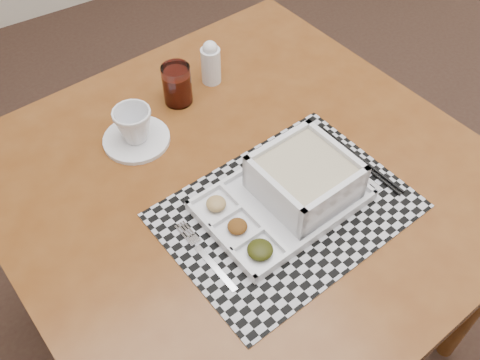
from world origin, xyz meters
The scene contains 11 objects.
floor centered at (0.00, 0.00, 0.00)m, with size 5.00×5.00×0.00m, color #321F19.
dining_table centered at (-0.59, 0.45, 0.66)m, with size 1.09×1.09×0.74m.
placemat centered at (-0.57, 0.32, 0.74)m, with size 0.48×0.35×0.00m, color #A8A8AF.
serving_tray centered at (-0.53, 0.34, 0.78)m, with size 0.34×0.25×0.09m.
fork centered at (-0.76, 0.31, 0.74)m, with size 0.04×0.19×0.00m.
spoon centered at (-0.39, 0.39, 0.75)m, with size 0.04×0.18×0.01m.
chopsticks centered at (-0.36, 0.35, 0.75)m, with size 0.04×0.24×0.01m.
saucer centered at (-0.74, 0.66, 0.74)m, with size 0.15×0.15×0.01m, color silver.
cup centered at (-0.74, 0.66, 0.79)m, with size 0.09×0.09×0.08m, color silver.
juice_glass centered at (-0.60, 0.73, 0.79)m, with size 0.07×0.07×0.10m.
creamer_bottle centered at (-0.49, 0.75, 0.80)m, with size 0.05×0.05×0.12m.
Camera 1 is at (-0.99, -0.18, 1.60)m, focal length 40.00 mm.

